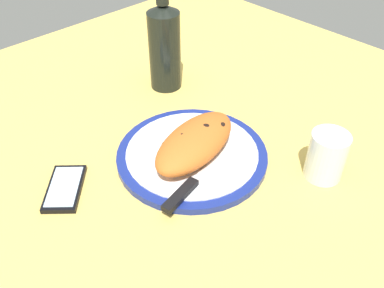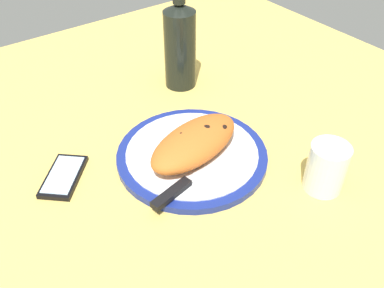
% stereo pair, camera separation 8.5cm
% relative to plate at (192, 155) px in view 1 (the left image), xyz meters
% --- Properties ---
extents(ground_plane, '(1.50, 1.50, 0.03)m').
position_rel_plate_xyz_m(ground_plane, '(0.00, 0.00, -0.02)').
color(ground_plane, '#DBB756').
extents(plate, '(0.31, 0.31, 0.02)m').
position_rel_plate_xyz_m(plate, '(0.00, 0.00, 0.00)').
color(plate, navy).
rests_on(plate, ground_plane).
extents(calzone, '(0.24, 0.15, 0.06)m').
position_rel_plate_xyz_m(calzone, '(-0.00, 0.01, 0.04)').
color(calzone, '#C16023').
rests_on(calzone, plate).
extents(fork, '(0.16, 0.05, 0.00)m').
position_rel_plate_xyz_m(fork, '(0.04, -0.07, 0.01)').
color(fork, silver).
rests_on(fork, plate).
extents(knife, '(0.23, 0.06, 0.01)m').
position_rel_plate_xyz_m(knife, '(0.07, 0.07, 0.01)').
color(knife, silver).
rests_on(knife, plate).
extents(smartphone, '(0.13, 0.13, 0.01)m').
position_rel_plate_xyz_m(smartphone, '(0.24, -0.10, -0.00)').
color(smartphone, black).
rests_on(smartphone, ground_plane).
extents(water_glass, '(0.07, 0.07, 0.10)m').
position_rel_plate_xyz_m(water_glass, '(-0.15, 0.22, 0.03)').
color(water_glass, silver).
rests_on(water_glass, ground_plane).
extents(wine_bottle, '(0.08, 0.08, 0.28)m').
position_rel_plate_xyz_m(wine_bottle, '(-0.15, -0.25, 0.11)').
color(wine_bottle, black).
rests_on(wine_bottle, ground_plane).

